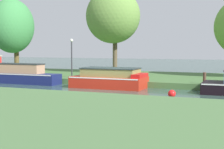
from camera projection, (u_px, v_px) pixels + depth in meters
ground_plane at (104, 90)px, 21.31m from camera, size 120.00×120.00×0.00m
riverbank_far at (138, 78)px, 27.75m from camera, size 72.00×10.00×0.40m
riverbank_near at (12, 112)px, 12.99m from camera, size 72.00×10.00×0.40m
red_barge at (110, 79)px, 22.41m from camera, size 4.96×2.39×1.36m
navy_narrowboat at (13, 74)px, 25.44m from camera, size 7.52×1.44×2.08m
willow_tree_left at (12, 26)px, 30.09m from camera, size 3.77×4.37×6.72m
willow_tree_centre at (113, 16)px, 29.81m from camera, size 4.94×4.56×7.61m
lamp_post at (72, 53)px, 25.53m from camera, size 0.24×0.24×2.99m
mooring_post_near at (98, 75)px, 23.98m from camera, size 0.20×0.20×0.60m
mooring_post_far at (204, 78)px, 21.15m from camera, size 0.20×0.20×0.74m
channel_buoy at (172, 94)px, 17.96m from camera, size 0.42×0.42×0.42m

